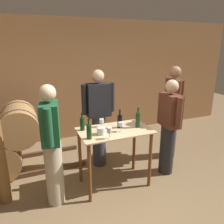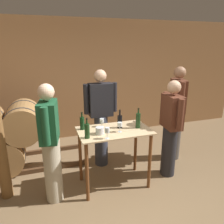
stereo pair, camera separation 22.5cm
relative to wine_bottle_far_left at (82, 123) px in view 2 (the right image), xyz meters
The scene contains 15 objects.
ground_plane 1.36m from the wine_bottle_far_left, 59.74° to the right, with size 14.00×14.00×0.00m, color brown.
back_wall 2.03m from the wine_bottle_far_left, 77.12° to the left, with size 8.40×0.05×2.70m.
tasting_table 0.56m from the wine_bottle_far_left, 21.31° to the right, with size 1.08×0.64×0.92m.
wine_bottle_far_left is the anchor object (origin of this frame).
wine_bottle_left 0.34m from the wine_bottle_far_left, 89.41° to the right, with size 0.07×0.07×0.28m.
wine_bottle_center 0.56m from the wine_bottle_far_left, 11.08° to the right, with size 0.07×0.07×0.28m.
wine_bottle_right 0.84m from the wine_bottle_far_left, 13.90° to the right, with size 0.07×0.07×0.31m.
wine_glass_near_left 0.51m from the wine_bottle_far_left, 59.83° to the right, with size 0.07×0.07×0.16m.
wine_glass_near_center 0.31m from the wine_bottle_far_left, ahead, with size 0.07×0.07×0.13m.
wine_glass_near_right 0.56m from the wine_bottle_far_left, 28.35° to the right, with size 0.07×0.07×0.15m.
ice_bucket 0.33m from the wine_bottle_far_left, 51.19° to the right, with size 0.12×0.12×0.10m.
person_host 0.56m from the wine_bottle_far_left, 152.01° to the right, with size 0.29×0.58×1.68m.
person_visitor_with_scarf 1.84m from the wine_bottle_far_left, ahead, with size 0.34×0.56×1.77m.
person_visitor_bearded 0.65m from the wine_bottle_far_left, 49.20° to the left, with size 0.59×0.24×1.74m.
person_visitor_near_door 1.42m from the wine_bottle_far_left, ahead, with size 0.25×0.59×1.62m.
Camera 2 is at (-0.97, -2.26, 2.13)m, focal length 35.00 mm.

